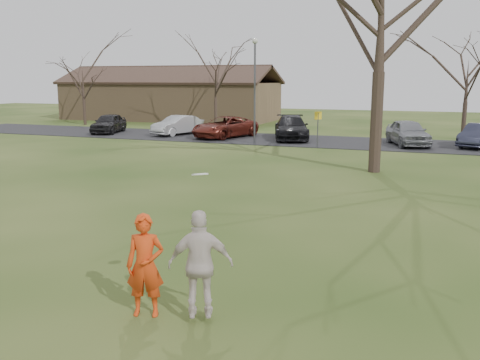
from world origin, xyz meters
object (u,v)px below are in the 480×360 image
object	(u,v)px
car_1	(178,125)
catching_play	(201,264)
car_2	(225,127)
car_4	(408,132)
car_5	(479,135)
big_tree	(382,1)
car_0	(109,123)
car_3	(291,128)
lamp_post	(255,78)
player_defender	(145,265)
building	(170,99)

from	to	relation	value
car_1	catching_play	world-z (taller)	catching_play
car_2	car_4	bearing A→B (deg)	17.80
car_2	car_5	world-z (taller)	car_2
car_5	big_tree	bearing A→B (deg)	-95.97
car_0	car_3	xyz separation A→B (m)	(13.49, 0.66, 0.05)
car_1	lamp_post	world-z (taller)	lamp_post
car_4	lamp_post	world-z (taller)	lamp_post
player_defender	building	size ratio (longest dim) A/B	0.08
lamp_post	car_0	bearing A→B (deg)	169.74
car_0	car_4	size ratio (longest dim) A/B	0.92
player_defender	lamp_post	bearing A→B (deg)	86.66
car_3	car_0	bearing A→B (deg)	165.15
catching_play	lamp_post	distance (m)	24.22
car_4	building	size ratio (longest dim) A/B	0.22
car_0	catching_play	xyz separation A→B (m)	(18.96, -25.16, 0.27)
car_5	lamp_post	bearing A→B (deg)	-149.00
catching_play	car_3	bearing A→B (deg)	101.96
car_1	big_tree	bearing A→B (deg)	-17.32
car_0	car_5	xyz separation A→B (m)	(24.65, 0.64, -0.03)
player_defender	car_2	bearing A→B (deg)	91.40
car_2	car_3	distance (m)	4.47
car_1	car_2	distance (m)	3.77
car_0	catching_play	size ratio (longest dim) A/B	1.72
car_5	player_defender	bearing A→B (deg)	-85.93
building	lamp_post	distance (m)	20.99
car_0	car_5	world-z (taller)	car_0
big_tree	car_1	bearing A→B (deg)	145.09
car_5	car_0	bearing A→B (deg)	-159.95
catching_play	car_4	bearing A→B (deg)	85.93
car_1	big_tree	xyz separation A→B (m)	(14.63, -10.21, 6.29)
car_3	lamp_post	distance (m)	4.53
car_1	big_tree	distance (m)	18.92
car_1	car_3	bearing A→B (deg)	18.34
car_2	car_5	bearing A→B (deg)	19.95
building	big_tree	xyz separation A→B (m)	(22.00, -23.00, 5.07)
car_3	big_tree	xyz separation A→B (m)	(6.45, -10.32, 6.21)
car_2	lamp_post	xyz separation A→B (m)	(2.89, -2.29, 3.23)
car_2	big_tree	xyz separation A→B (m)	(10.89, -9.79, 6.26)
car_5	building	world-z (taller)	building
car_5	catching_play	world-z (taller)	catching_play
car_2	building	world-z (taller)	building
car_1	car_2	bearing A→B (deg)	11.23
car_0	catching_play	bearing A→B (deg)	-67.43
lamp_post	car_4	bearing A→B (deg)	14.25
car_2	lamp_post	distance (m)	4.91
big_tree	car_3	bearing A→B (deg)	122.02
car_3	big_tree	bearing A→B (deg)	-75.62
building	car_1	bearing A→B (deg)	-60.06
car_2	catching_play	xyz separation A→B (m)	(9.90, -25.29, 0.27)
car_0	car_1	bearing A→B (deg)	-8.52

